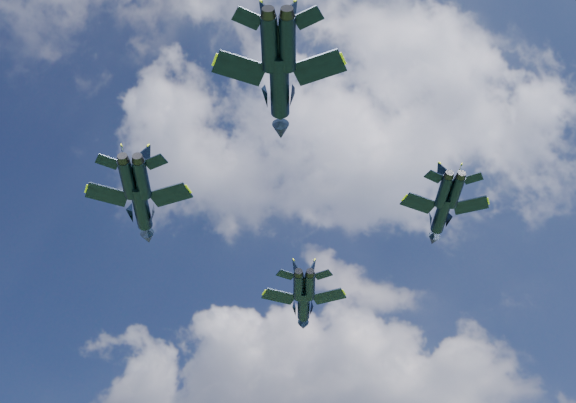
# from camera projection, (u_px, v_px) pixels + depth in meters

# --- Properties ---
(jet_lead) EXTENTS (11.51, 15.18, 3.58)m
(jet_lead) POSITION_uv_depth(u_px,v_px,m) (304.00, 306.00, 100.41)
(jet_lead) COLOR black
(jet_left) EXTENTS (12.49, 16.51, 3.89)m
(jet_left) POSITION_uv_depth(u_px,v_px,m) (142.00, 209.00, 86.28)
(jet_left) COLOR black
(jet_right) EXTENTS (10.32, 13.83, 3.26)m
(jet_right) POSITION_uv_depth(u_px,v_px,m) (441.00, 216.00, 86.27)
(jet_right) COLOR black
(jet_slot) EXTENTS (13.51, 17.79, 4.20)m
(jet_slot) POSITION_uv_depth(u_px,v_px,m) (280.00, 89.00, 74.65)
(jet_slot) COLOR black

